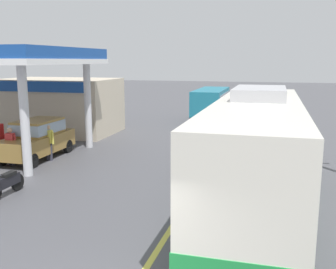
{
  "coord_description": "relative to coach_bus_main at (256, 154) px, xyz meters",
  "views": [
    {
      "loc": [
        2.57,
        -4.97,
        4.55
      ],
      "look_at": [
        -1.5,
        10.0,
        1.6
      ],
      "focal_mm": 41.98,
      "sensor_mm": 36.0,
      "label": 1
    }
  ],
  "objects": [
    {
      "name": "car_at_pump",
      "position": [
        -10.14,
        3.76,
        -0.71
      ],
      "size": [
        1.7,
        4.2,
        1.82
      ],
      "color": "olive",
      "rests_on": "ground"
    },
    {
      "name": "pedestrian_by_shop",
      "position": [
        -9.41,
        3.53,
        -0.79
      ],
      "size": [
        0.55,
        0.22,
        1.66
      ],
      "color": "#33333F",
      "rests_on": "ground"
    },
    {
      "name": "ground",
      "position": [
        -2.11,
        13.0,
        -1.72
      ],
      "size": [
        120.0,
        120.0,
        0.0
      ],
      "primitive_type": "plane",
      "color": "#4C4C51"
    },
    {
      "name": "motorcycle_parked_forecourt",
      "position": [
        -8.16,
        -1.11,
        -1.28
      ],
      "size": [
        0.55,
        1.8,
        0.92
      ],
      "color": "black",
      "rests_on": "ground"
    },
    {
      "name": "coach_bus_main",
      "position": [
        0.0,
        0.0,
        0.0
      ],
      "size": [
        2.6,
        11.04,
        3.69
      ],
      "color": "silver",
      "rests_on": "ground"
    },
    {
      "name": "minibus_opposing_lane",
      "position": [
        -4.06,
        16.75,
        -0.25
      ],
      "size": [
        2.04,
        6.13,
        2.44
      ],
      "color": "teal",
      "rests_on": "ground"
    },
    {
      "name": "lane_divider_stripe",
      "position": [
        -2.11,
        8.0,
        -1.72
      ],
      "size": [
        0.16,
        50.0,
        0.01
      ],
      "primitive_type": "cube",
      "color": "#D8CC4C",
      "rests_on": "ground"
    },
    {
      "name": "pedestrian_near_pump",
      "position": [
        -10.59,
        2.42,
        -0.79
      ],
      "size": [
        0.55,
        0.22,
        1.66
      ],
      "color": "#33333F",
      "rests_on": "ground"
    },
    {
      "name": "gas_station_roadside",
      "position": [
        -12.61,
        8.07,
        0.91
      ],
      "size": [
        9.1,
        11.95,
        5.1
      ],
      "color": "#194799",
      "rests_on": "ground"
    }
  ]
}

